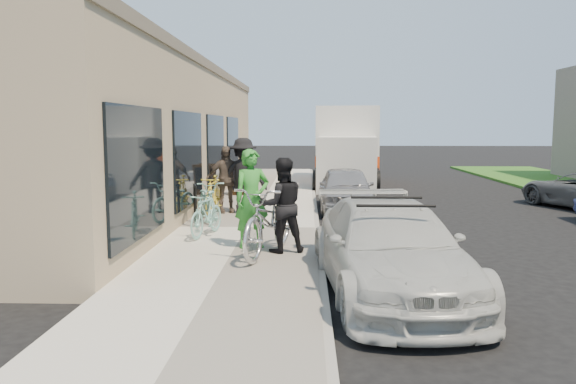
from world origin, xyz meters
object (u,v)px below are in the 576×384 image
object	(u,v)px
bike_rack	(195,201)
sandwich_board	(238,179)
moving_truck	(348,150)
woman_rider	(252,199)
bystander_b	(226,180)
bystander_a	(243,176)
sedan_white	(389,249)
tandem_bike	(270,220)
cruiser_bike_c	(213,195)
cruiser_bike_a	(207,214)
man_standing	(282,205)
sedan_silver	(346,189)
cruiser_bike_b	(207,200)

from	to	relation	value
bike_rack	sandwich_board	distance (m)	5.55
moving_truck	woman_rider	xyz separation A→B (m)	(-2.66, -12.75, -0.34)
woman_rider	bystander_b	world-z (taller)	woman_rider
moving_truck	bystander_a	distance (m)	9.24
sedan_white	woman_rider	distance (m)	3.20
tandem_bike	cruiser_bike_c	bearing A→B (deg)	126.48
sandwich_board	bystander_b	size ratio (longest dim) A/B	0.58
cruiser_bike_a	moving_truck	bearing A→B (deg)	86.58
man_standing	bystander_a	distance (m)	4.62
sedan_silver	bystander_a	distance (m)	3.11
bystander_b	sandwich_board	bearing A→B (deg)	74.22
tandem_bike	cruiser_bike_a	bearing A→B (deg)	146.07
cruiser_bike_b	sedan_silver	bearing A→B (deg)	16.31
sandwich_board	moving_truck	distance (m)	6.28
bike_rack	bystander_a	bearing A→B (deg)	63.33
bike_rack	tandem_bike	size ratio (longest dim) A/B	0.40
sandwich_board	bystander_a	xyz separation A→B (m)	(0.61, -3.76, 0.45)
bystander_b	sedan_silver	bearing A→B (deg)	5.56
sandwich_board	tandem_bike	distance (m)	8.57
sedan_silver	man_standing	distance (m)	6.11
cruiser_bike_a	bystander_a	distance (m)	3.12
sedan_white	sedan_silver	distance (m)	7.88
tandem_bike	man_standing	distance (m)	0.37
cruiser_bike_b	cruiser_bike_a	bearing A→B (deg)	-100.16
bike_rack	man_standing	bearing A→B (deg)	-52.30
man_standing	cruiser_bike_a	distance (m)	2.17
woman_rider	cruiser_bike_a	bearing A→B (deg)	109.02
sandwich_board	man_standing	distance (m)	8.42
sedan_white	woman_rider	bearing A→B (deg)	128.06
woman_rider	bystander_a	xyz separation A→B (m)	(-0.62, 4.12, 0.06)
bike_rack	moving_truck	bearing A→B (deg)	68.16
cruiser_bike_b	bystander_b	xyz separation A→B (m)	(0.28, 1.14, 0.39)
bike_rack	cruiser_bike_c	bearing A→B (deg)	84.88
man_standing	bystander_a	world-z (taller)	bystander_a
woman_rider	cruiser_bike_b	world-z (taller)	woman_rider
moving_truck	man_standing	world-z (taller)	moving_truck
tandem_bike	cruiser_bike_c	size ratio (longest dim) A/B	1.41
bystander_b	cruiser_bike_b	bearing A→B (deg)	-121.67
sandwich_board	cruiser_bike_b	xyz separation A→B (m)	(-0.14, -4.83, -0.04)
tandem_bike	bystander_b	world-z (taller)	bystander_b
sandwich_board	cruiser_bike_a	bearing A→B (deg)	-99.14
cruiser_bike_a	sedan_white	bearing A→B (deg)	-32.61
sedan_white	cruiser_bike_a	distance (m)	4.66
bystander_a	cruiser_bike_a	bearing A→B (deg)	97.12
sedan_silver	tandem_bike	bearing A→B (deg)	-105.55
woman_rider	man_standing	world-z (taller)	woman_rider
bike_rack	sedan_silver	size ratio (longest dim) A/B	0.25
sedan_white	moving_truck	bearing A→B (deg)	83.22
moving_truck	bystander_a	xyz separation A→B (m)	(-3.28, -8.63, -0.28)
tandem_bike	bystander_b	distance (m)	4.94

